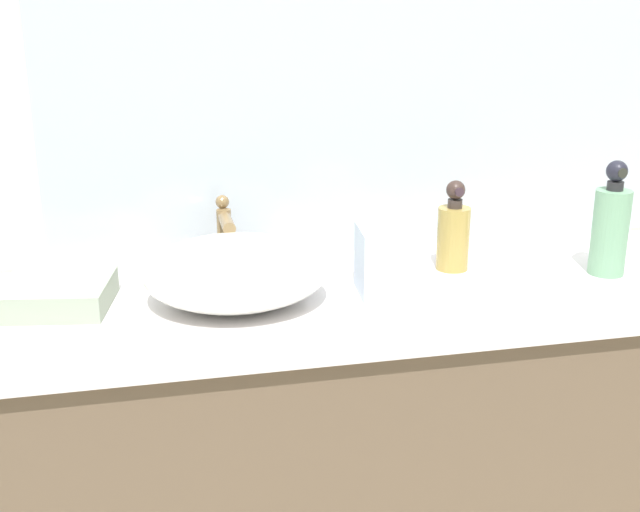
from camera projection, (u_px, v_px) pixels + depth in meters
name	position (u px, v px, depth m)	size (l,w,h in m)	color
bathroom_wall_rear	(401.00, 65.00, 1.74)	(6.00, 0.06, 2.60)	silver
vanity_counter	(390.00, 481.00, 1.71)	(1.69, 0.51, 0.89)	brown
sink_basin	(236.00, 271.00, 1.47)	(0.34, 0.31, 0.12)	white
faucet	(225.00, 231.00, 1.62)	(0.03, 0.14, 0.16)	olive
soap_dispenser	(610.00, 227.00, 1.61)	(0.07, 0.07, 0.24)	#71A37D
lotion_bottle	(453.00, 233.00, 1.65)	(0.07, 0.07, 0.19)	#A88D43
tissue_box	(390.00, 257.00, 1.51)	(0.13, 0.13, 0.17)	silver
folded_hand_towel	(56.00, 294.00, 1.46)	(0.19, 0.18, 0.05)	#9AA792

